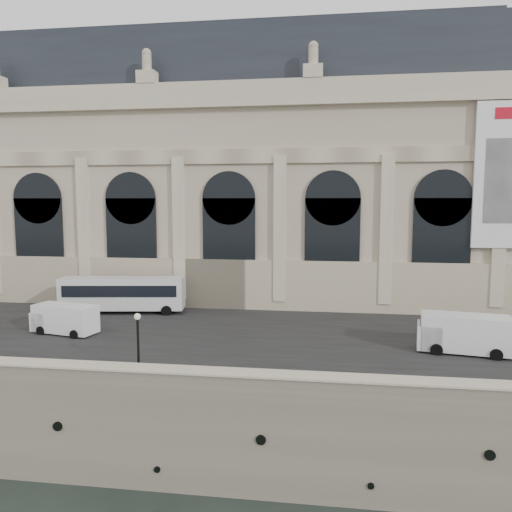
{
  "coord_description": "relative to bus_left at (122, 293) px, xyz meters",
  "views": [
    {
      "loc": [
        5.36,
        -26.06,
        16.73
      ],
      "look_at": [
        -1.35,
        22.0,
        11.36
      ],
      "focal_mm": 35.0,
      "sensor_mm": 36.0,
      "label": 1
    }
  ],
  "objects": [
    {
      "name": "van_c",
      "position": [
        28.66,
        -8.76,
        -0.53
      ],
      "size": [
        6.47,
        3.34,
        2.75
      ],
      "color": "white",
      "rests_on": "quay"
    },
    {
      "name": "quay",
      "position": [
        13.83,
        16.24,
        -4.94
      ],
      "size": [
        160.0,
        70.0,
        6.0
      ],
      "primitive_type": "cube",
      "color": "gray",
      "rests_on": "ground"
    },
    {
      "name": "bus_left",
      "position": [
        0.0,
        0.0,
        0.0
      ],
      "size": [
        11.95,
        4.1,
        3.45
      ],
      "color": "silver",
      "rests_on": "quay"
    },
    {
      "name": "ground",
      "position": [
        13.83,
        -18.76,
        -7.94
      ],
      "size": [
        260.0,
        260.0,
        0.0
      ],
      "primitive_type": "plane",
      "color": "black",
      "rests_on": "ground"
    },
    {
      "name": "lamp_right",
      "position": [
        7.99,
        -16.54,
        0.04
      ],
      "size": [
        0.4,
        0.4,
        3.97
      ],
      "color": "black",
      "rests_on": "quay"
    },
    {
      "name": "street",
      "position": [
        13.83,
        -4.76,
        -1.91
      ],
      "size": [
        160.0,
        24.0,
        0.06
      ],
      "primitive_type": "cube",
      "color": "#2D2D2D",
      "rests_on": "quay"
    },
    {
      "name": "van_b",
      "position": [
        -1.85,
        -7.81,
        -0.72
      ],
      "size": [
        5.67,
        3.08,
        2.39
      ],
      "color": "white",
      "rests_on": "quay"
    },
    {
      "name": "museum",
      "position": [
        7.85,
        12.1,
        11.79
      ],
      "size": [
        69.0,
        18.7,
        29.1
      ],
      "color": "beige",
      "rests_on": "quay"
    },
    {
      "name": "parapet",
      "position": [
        13.83,
        -18.16,
        -1.32
      ],
      "size": [
        160.0,
        1.4,
        1.21
      ],
      "color": "gray",
      "rests_on": "quay"
    }
  ]
}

